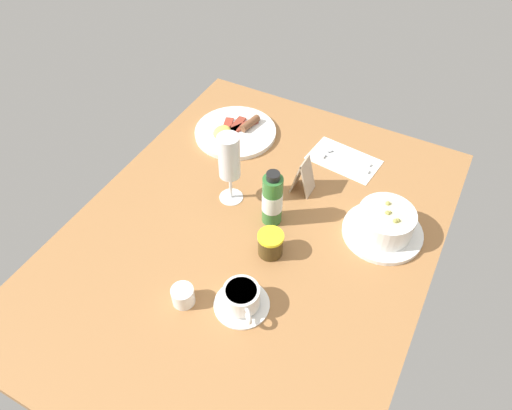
{
  "coord_description": "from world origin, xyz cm",
  "views": [
    {
      "loc": [
        -64.3,
        -35.6,
        90.63
      ],
      "look_at": [
        2.38,
        -0.38,
        8.82
      ],
      "focal_mm": 33.88,
      "sensor_mm": 36.0,
      "label": 1
    }
  ],
  "objects_px": {
    "cutlery_setting": "(342,159)",
    "sauce_bottle_green": "(272,199)",
    "coffee_cup": "(242,298)",
    "wine_glass": "(229,160)",
    "creamer_jug": "(183,296)",
    "jam_jar": "(270,244)",
    "breakfast_plate": "(235,132)",
    "menu_card": "(303,176)",
    "porridge_bowl": "(385,224)"
  },
  "relations": [
    {
      "from": "cutlery_setting",
      "to": "wine_glass",
      "type": "distance_m",
      "value": 0.36
    },
    {
      "from": "breakfast_plate",
      "to": "sauce_bottle_green",
      "type": "bearing_deg",
      "value": -135.38
    },
    {
      "from": "wine_glass",
      "to": "breakfast_plate",
      "type": "relative_size",
      "value": 0.84
    },
    {
      "from": "coffee_cup",
      "to": "jam_jar",
      "type": "distance_m",
      "value": 0.16
    },
    {
      "from": "jam_jar",
      "to": "sauce_bottle_green",
      "type": "xyz_separation_m",
      "value": [
        0.09,
        0.04,
        0.04
      ]
    },
    {
      "from": "cutlery_setting",
      "to": "wine_glass",
      "type": "height_order",
      "value": "wine_glass"
    },
    {
      "from": "coffee_cup",
      "to": "creamer_jug",
      "type": "height_order",
      "value": "coffee_cup"
    },
    {
      "from": "coffee_cup",
      "to": "breakfast_plate",
      "type": "height_order",
      "value": "coffee_cup"
    },
    {
      "from": "creamer_jug",
      "to": "menu_card",
      "type": "bearing_deg",
      "value": -11.32
    },
    {
      "from": "creamer_jug",
      "to": "menu_card",
      "type": "xyz_separation_m",
      "value": [
        0.43,
        -0.09,
        0.03
      ]
    },
    {
      "from": "coffee_cup",
      "to": "wine_glass",
      "type": "height_order",
      "value": "wine_glass"
    },
    {
      "from": "cutlery_setting",
      "to": "sauce_bottle_green",
      "type": "xyz_separation_m",
      "value": [
        -0.29,
        0.08,
        0.07
      ]
    },
    {
      "from": "wine_glass",
      "to": "sauce_bottle_green",
      "type": "xyz_separation_m",
      "value": [
        -0.02,
        -0.13,
        -0.06
      ]
    },
    {
      "from": "porridge_bowl",
      "to": "coffee_cup",
      "type": "relative_size",
      "value": 1.6
    },
    {
      "from": "porridge_bowl",
      "to": "breakfast_plate",
      "type": "xyz_separation_m",
      "value": [
        0.16,
        0.5,
        -0.03
      ]
    },
    {
      "from": "sauce_bottle_green",
      "to": "coffee_cup",
      "type": "bearing_deg",
      "value": -167.92
    },
    {
      "from": "breakfast_plate",
      "to": "menu_card",
      "type": "distance_m",
      "value": 0.3
    },
    {
      "from": "creamer_jug",
      "to": "wine_glass",
      "type": "xyz_separation_m",
      "value": [
        0.32,
        0.07,
        0.11
      ]
    },
    {
      "from": "cutlery_setting",
      "to": "jam_jar",
      "type": "distance_m",
      "value": 0.39
    },
    {
      "from": "creamer_jug",
      "to": "wine_glass",
      "type": "relative_size",
      "value": 0.3
    },
    {
      "from": "wine_glass",
      "to": "breakfast_plate",
      "type": "bearing_deg",
      "value": 27.31
    },
    {
      "from": "porridge_bowl",
      "to": "breakfast_plate",
      "type": "height_order",
      "value": "porridge_bowl"
    },
    {
      "from": "menu_card",
      "to": "coffee_cup",
      "type": "bearing_deg",
      "value": -175.64
    },
    {
      "from": "wine_glass",
      "to": "jam_jar",
      "type": "bearing_deg",
      "value": -123.36
    },
    {
      "from": "breakfast_plate",
      "to": "menu_card",
      "type": "height_order",
      "value": "menu_card"
    },
    {
      "from": "coffee_cup",
      "to": "breakfast_plate",
      "type": "distance_m",
      "value": 0.58
    },
    {
      "from": "cutlery_setting",
      "to": "creamer_jug",
      "type": "relative_size",
      "value": 3.44
    },
    {
      "from": "porridge_bowl",
      "to": "jam_jar",
      "type": "bearing_deg",
      "value": 129.5
    },
    {
      "from": "creamer_jug",
      "to": "jam_jar",
      "type": "xyz_separation_m",
      "value": [
        0.2,
        -0.1,
        0.01
      ]
    },
    {
      "from": "jam_jar",
      "to": "menu_card",
      "type": "relative_size",
      "value": 0.61
    },
    {
      "from": "cutlery_setting",
      "to": "wine_glass",
      "type": "relative_size",
      "value": 1.02
    },
    {
      "from": "breakfast_plate",
      "to": "wine_glass",
      "type": "bearing_deg",
      "value": -152.69
    },
    {
      "from": "porridge_bowl",
      "to": "coffee_cup",
      "type": "xyz_separation_m",
      "value": [
        -0.33,
        0.2,
        -0.01
      ]
    },
    {
      "from": "sauce_bottle_green",
      "to": "cutlery_setting",
      "type": "bearing_deg",
      "value": -14.56
    },
    {
      "from": "jam_jar",
      "to": "menu_card",
      "type": "distance_m",
      "value": 0.22
    },
    {
      "from": "cutlery_setting",
      "to": "jam_jar",
      "type": "bearing_deg",
      "value": 175.09
    },
    {
      "from": "cutlery_setting",
      "to": "creamer_jug",
      "type": "distance_m",
      "value": 0.6
    },
    {
      "from": "porridge_bowl",
      "to": "menu_card",
      "type": "bearing_deg",
      "value": 78.71
    },
    {
      "from": "menu_card",
      "to": "sauce_bottle_green",
      "type": "bearing_deg",
      "value": 169.46
    },
    {
      "from": "wine_glass",
      "to": "jam_jar",
      "type": "distance_m",
      "value": 0.23
    },
    {
      "from": "sauce_bottle_green",
      "to": "jam_jar",
      "type": "bearing_deg",
      "value": -155.23
    },
    {
      "from": "jam_jar",
      "to": "breakfast_plate",
      "type": "distance_m",
      "value": 0.45
    },
    {
      "from": "cutlery_setting",
      "to": "jam_jar",
      "type": "xyz_separation_m",
      "value": [
        -0.38,
        0.03,
        0.03
      ]
    },
    {
      "from": "coffee_cup",
      "to": "menu_card",
      "type": "xyz_separation_m",
      "value": [
        0.38,
        0.03,
        0.02
      ]
    },
    {
      "from": "coffee_cup",
      "to": "menu_card",
      "type": "bearing_deg",
      "value": 4.36
    },
    {
      "from": "cutlery_setting",
      "to": "breakfast_plate",
      "type": "xyz_separation_m",
      "value": [
        -0.04,
        0.32,
        0.01
      ]
    },
    {
      "from": "coffee_cup",
      "to": "sauce_bottle_green",
      "type": "height_order",
      "value": "sauce_bottle_green"
    },
    {
      "from": "wine_glass",
      "to": "jam_jar",
      "type": "height_order",
      "value": "wine_glass"
    },
    {
      "from": "coffee_cup",
      "to": "creamer_jug",
      "type": "relative_size",
      "value": 2.04
    },
    {
      "from": "porridge_bowl",
      "to": "wine_glass",
      "type": "bearing_deg",
      "value": 99.64
    }
  ]
}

